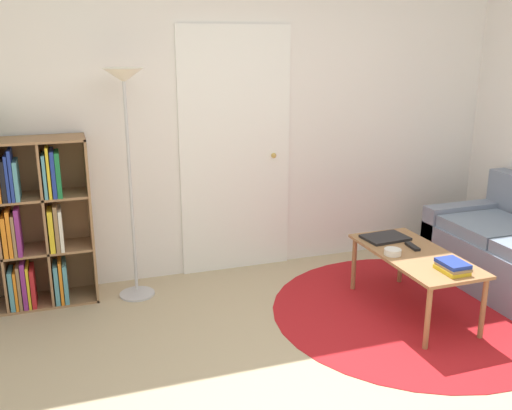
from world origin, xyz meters
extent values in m
cube|color=silver|center=(0.00, 2.24, 1.30)|extent=(7.68, 0.05, 2.60)
cube|color=white|center=(-0.05, 2.20, 1.02)|extent=(0.94, 0.02, 2.03)
sphere|color=tan|center=(0.28, 2.18, 0.98)|extent=(0.04, 0.04, 0.04)
cylinder|color=#B2191E|center=(0.93, 0.96, 0.00)|extent=(2.07, 2.07, 0.01)
cube|color=#936B47|center=(-1.25, 2.02, 0.62)|extent=(0.02, 0.34, 1.25)
cube|color=#936B47|center=(-1.72, 2.02, 1.24)|extent=(0.97, 0.34, 0.02)
cube|color=#936B47|center=(-1.72, 2.02, 0.01)|extent=(0.97, 0.34, 0.02)
cube|color=#936B47|center=(-1.72, 2.18, 0.62)|extent=(0.97, 0.02, 1.25)
cube|color=#936B47|center=(-1.88, 2.02, 0.62)|extent=(0.02, 0.32, 1.21)
cube|color=#936B47|center=(-1.57, 2.02, 0.62)|extent=(0.02, 0.32, 1.21)
cube|color=#936B47|center=(-1.72, 2.02, 0.42)|extent=(0.93, 0.32, 0.02)
cube|color=#936B47|center=(-1.72, 2.02, 0.83)|extent=(0.93, 0.32, 0.02)
cube|color=teal|center=(-1.84, 1.95, 0.17)|extent=(0.03, 0.19, 0.30)
cube|color=orange|center=(-1.81, 1.96, 0.16)|extent=(0.02, 0.20, 0.29)
cube|color=olive|center=(-1.79, 1.99, 0.18)|extent=(0.02, 0.26, 0.33)
cube|color=#7F287A|center=(-1.76, 1.99, 0.19)|extent=(0.03, 0.26, 0.35)
cube|color=gold|center=(-1.73, 1.98, 0.18)|extent=(0.02, 0.24, 0.32)
cube|color=#B21E23|center=(-1.70, 1.96, 0.17)|extent=(0.03, 0.21, 0.30)
cube|color=teal|center=(-1.53, 1.96, 0.17)|extent=(0.03, 0.21, 0.30)
cube|color=orange|center=(-1.50, 1.96, 0.18)|extent=(0.02, 0.20, 0.33)
cube|color=teal|center=(-1.47, 1.98, 0.17)|extent=(0.03, 0.25, 0.30)
cube|color=orange|center=(-1.84, 1.99, 0.58)|extent=(0.03, 0.27, 0.29)
cube|color=orange|center=(-1.81, 1.98, 0.60)|extent=(0.03, 0.24, 0.34)
cube|color=olive|center=(-1.78, 1.96, 0.58)|extent=(0.02, 0.20, 0.30)
cube|color=#7F287A|center=(-1.75, 1.96, 0.60)|extent=(0.03, 0.20, 0.35)
cube|color=gold|center=(-1.53, 1.95, 0.59)|extent=(0.03, 0.19, 0.31)
cube|color=olive|center=(-1.49, 1.97, 0.60)|extent=(0.03, 0.22, 0.34)
cube|color=silver|center=(-1.46, 1.98, 0.58)|extent=(0.02, 0.24, 0.31)
cube|color=black|center=(-1.81, 1.95, 0.98)|extent=(0.03, 0.19, 0.29)
cube|color=navy|center=(-1.78, 1.99, 1.00)|extent=(0.02, 0.27, 0.32)
cube|color=navy|center=(-1.75, 1.97, 1.01)|extent=(0.02, 0.23, 0.36)
cube|color=teal|center=(-1.72, 1.97, 0.97)|extent=(0.03, 0.23, 0.28)
cube|color=teal|center=(-1.54, 1.96, 0.99)|extent=(0.02, 0.20, 0.31)
cube|color=gold|center=(-1.51, 1.98, 1.02)|extent=(0.02, 0.25, 0.36)
cube|color=navy|center=(-1.48, 1.98, 1.00)|extent=(0.03, 0.25, 0.33)
cube|color=#196B38|center=(-1.45, 1.96, 1.00)|extent=(0.03, 0.21, 0.32)
cylinder|color=#B7B7BC|center=(-0.95, 1.91, 0.01)|extent=(0.27, 0.27, 0.01)
cylinder|color=#B7B7BC|center=(-0.95, 1.91, 0.86)|extent=(0.02, 0.02, 1.63)
cone|color=white|center=(-0.95, 1.91, 1.68)|extent=(0.29, 0.29, 0.10)
cube|color=gray|center=(1.91, 1.66, 0.27)|extent=(0.82, 0.16, 0.54)
cube|color=gray|center=(1.83, 1.26, 0.45)|extent=(0.62, 0.61, 0.10)
cube|color=#996B42|center=(0.91, 0.97, 0.44)|extent=(0.51, 1.05, 0.02)
cylinder|color=#996B42|center=(0.69, 0.49, 0.22)|extent=(0.04, 0.04, 0.43)
cylinder|color=#996B42|center=(0.69, 1.46, 0.22)|extent=(0.04, 0.04, 0.43)
cylinder|color=#996B42|center=(1.12, 0.49, 0.22)|extent=(0.04, 0.04, 0.43)
cylinder|color=#996B42|center=(1.12, 1.46, 0.22)|extent=(0.04, 0.04, 0.43)
cube|color=black|center=(0.87, 1.31, 0.46)|extent=(0.35, 0.26, 0.02)
cylinder|color=silver|center=(0.74, 1.00, 0.48)|extent=(0.12, 0.12, 0.04)
cube|color=gold|center=(0.94, 0.60, 0.47)|extent=(0.15, 0.20, 0.03)
cube|color=olive|center=(0.94, 0.60, 0.49)|extent=(0.15, 0.20, 0.02)
cube|color=navy|center=(0.95, 0.61, 0.51)|extent=(0.15, 0.20, 0.03)
cube|color=black|center=(0.95, 1.08, 0.46)|extent=(0.06, 0.16, 0.02)
camera|label=1|loc=(-1.40, -2.25, 1.91)|focal=40.00mm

